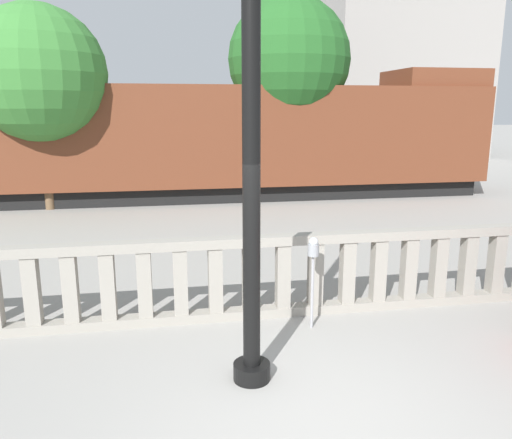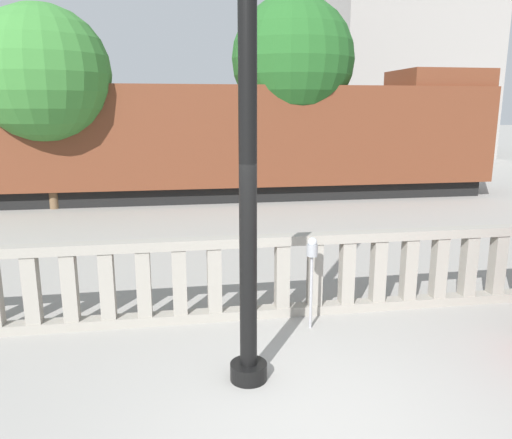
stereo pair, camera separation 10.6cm
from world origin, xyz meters
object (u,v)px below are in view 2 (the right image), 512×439
object	(u,v)px
train_far	(86,125)
lamppost	(248,95)
parking_meter	(312,257)
tree_left	(43,74)
train_near	(98,142)
tree_right	(293,60)

from	to	relation	value
train_far	lamppost	bearing A→B (deg)	-77.82
parking_meter	tree_left	distance (m)	11.55
tree_left	lamppost	bearing A→B (deg)	-67.59
train_near	tree_left	xyz separation A→B (m)	(-1.28, -1.11, 2.06)
train_far	tree_right	size ratio (longest dim) A/B	3.25
lamppost	train_far	xyz separation A→B (m)	(-6.52, 30.19, -1.25)
parking_meter	tree_left	size ratio (longest dim) A/B	0.22
tree_left	tree_right	xyz separation A→B (m)	(7.81, 1.05, 0.61)
train_far	tree_left	xyz separation A→B (m)	(2.02, -19.29, 2.09)
tree_left	tree_right	world-z (taller)	tree_right
parking_meter	tree_right	size ratio (longest dim) A/B	0.20
parking_meter	tree_right	world-z (taller)	tree_right
tree_left	train_far	bearing A→B (deg)	95.99
parking_meter	lamppost	bearing A→B (deg)	-131.26
train_far	tree_left	world-z (taller)	tree_left
tree_right	tree_left	bearing A→B (deg)	-172.31
train_near	tree_right	bearing A→B (deg)	-0.49
tree_right	train_far	bearing A→B (deg)	118.32
train_far	parking_meter	bearing A→B (deg)	-75.31
lamppost	train_near	size ratio (longest dim) A/B	0.23
lamppost	train_near	distance (m)	12.49
lamppost	tree_left	bearing A→B (deg)	112.41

